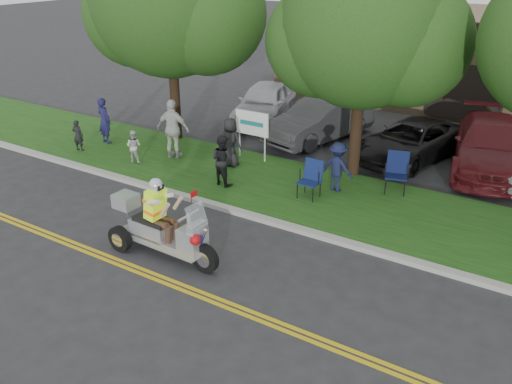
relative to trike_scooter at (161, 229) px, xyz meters
The scene contains 23 objects.
ground 1.57m from the trike_scooter, 12.56° to the right, with size 120.00×120.00×0.00m, color #28282B.
centerline_near 1.77m from the trike_scooter, 32.79° to the right, with size 60.00×0.10×0.01m, color gold.
centerline_far 1.70m from the trike_scooter, 27.83° to the right, with size 60.00×0.10×0.01m, color gold.
curb 3.13m from the trike_scooter, 63.36° to the left, with size 60.00×0.25×0.12m, color #A8A89E.
grass_verge 5.12m from the trike_scooter, 74.29° to the left, with size 60.00×4.00×0.10m, color #194312.
commercial_building 19.02m from the trike_scooter, 79.75° to the left, with size 18.00×8.20×4.00m.
tree_left 9.39m from the trike_scooter, 126.97° to the left, with size 6.62×5.40×7.78m.
tree_mid 8.11m from the trike_scooter, 74.43° to the left, with size 5.88×4.80×7.05m.
business_sign 6.50m from the trike_scooter, 103.61° to the left, with size 1.25×0.06×1.75m.
trike_scooter is the anchor object (origin of this frame).
lawn_chair_a 4.89m from the trike_scooter, 71.79° to the left, with size 0.58×0.60×1.08m.
lawn_chair_b 7.20m from the trike_scooter, 61.41° to the left, with size 0.77×0.79×1.17m.
spectator_adult_left 8.48m from the trike_scooter, 145.00° to the left, with size 0.60×0.40×1.66m, color #1A1946.
spectator_adult_mid 4.19m from the trike_scooter, 105.51° to the left, with size 0.74×0.58×1.52m, color black.
spectator_adult_right 6.30m from the trike_scooter, 127.41° to the left, with size 1.18×0.49×2.01m, color silver.
spectator_chair_a 5.76m from the trike_scooter, 69.81° to the left, with size 0.95×0.55×1.48m, color #161B3D.
spectator_chair_b 5.69m from the trike_scooter, 108.27° to the left, with size 0.78×0.51×1.59m, color black.
child_left 8.06m from the trike_scooter, 152.18° to the left, with size 0.40×0.26×1.09m, color black.
child_right 6.13m from the trike_scooter, 139.67° to the left, with size 0.53×0.41×1.09m, color beige.
parked_car_far_left 11.12m from the trike_scooter, 109.01° to the left, with size 1.89×4.70×1.60m, color #BABCC2.
parked_car_left 9.58m from the trike_scooter, 93.74° to the left, with size 1.63×4.67×1.54m, color #323235.
parked_car_mid 9.83m from the trike_scooter, 72.98° to the left, with size 2.14×4.63×1.29m, color black.
parked_car_right 11.23m from the trike_scooter, 61.67° to the left, with size 2.25×5.53×1.60m, color #521317.
Camera 1 is at (6.38, -7.85, 6.61)m, focal length 38.00 mm.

